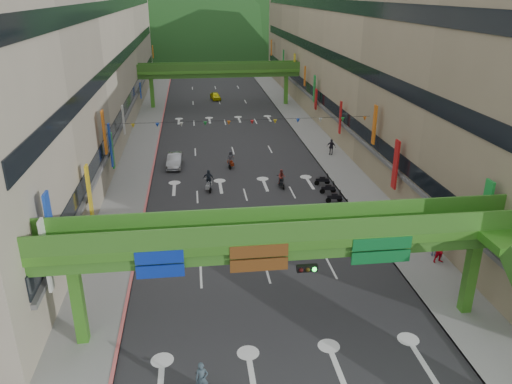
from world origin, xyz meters
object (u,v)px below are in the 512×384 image
(pedestrian_red, at_px, (441,252))
(car_silver, at_px, (175,160))
(car_yellow, at_px, (215,96))
(scooter_rider_near, at_px, (202,383))
(scooter_rider_mid, at_px, (282,178))
(overpass_near, at_px, (304,251))

(pedestrian_red, bearing_deg, car_silver, 123.14)
(car_silver, relative_size, car_yellow, 1.19)
(scooter_rider_near, bearing_deg, car_silver, 93.53)
(scooter_rider_mid, height_order, pedestrian_red, pedestrian_red)
(overpass_near, height_order, scooter_rider_mid, overpass_near)
(scooter_rider_near, xyz_separation_m, car_yellow, (4.12, 69.32, -0.31))
(overpass_near, height_order, scooter_rider_near, overpass_near)
(scooter_rider_mid, bearing_deg, pedestrian_red, -61.96)
(scooter_rider_mid, bearing_deg, scooter_rider_near, -107.65)
(overpass_near, distance_m, pedestrian_red, 13.51)
(overpass_near, xyz_separation_m, car_yellow, (-1.49, 65.07, -4.58))
(overpass_near, height_order, pedestrian_red, overpass_near)
(pedestrian_red, bearing_deg, scooter_rider_mid, 112.27)
(scooter_rider_mid, relative_size, car_yellow, 0.50)
(pedestrian_red, bearing_deg, scooter_rider_near, -154.12)
(overpass_near, distance_m, scooter_rider_near, 8.22)
(overpass_near, bearing_deg, car_silver, 104.57)
(scooter_rider_mid, relative_size, car_silver, 0.42)
(scooter_rider_mid, xyz_separation_m, car_yellow, (-4.26, 43.00, -0.30))
(car_yellow, bearing_deg, scooter_rider_near, -101.97)
(car_silver, bearing_deg, scooter_rider_near, -83.16)
(scooter_rider_near, relative_size, car_yellow, 0.55)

